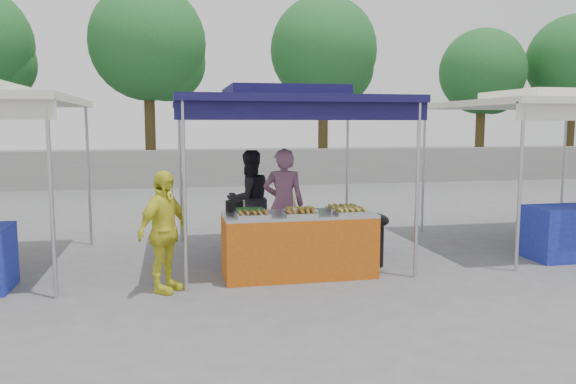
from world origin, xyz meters
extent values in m
plane|color=#575759|center=(0.00, 0.00, 0.00)|extent=(80.00, 80.00, 0.00)
cube|color=gray|center=(0.00, 11.00, 0.60)|extent=(40.00, 0.25, 1.20)
cylinder|color=#B6B5BC|center=(-1.50, -0.50, 1.15)|extent=(0.05, 0.05, 2.30)
cylinder|color=#B6B5BC|center=(1.50, -0.50, 1.15)|extent=(0.05, 0.05, 2.30)
cylinder|color=#B6B5BC|center=(-1.50, 2.50, 1.15)|extent=(0.05, 0.05, 2.30)
cylinder|color=#B6B5BC|center=(1.50, 2.50, 1.15)|extent=(0.05, 0.05, 2.30)
cube|color=#120F3E|center=(0.00, 1.00, 2.35)|extent=(3.20, 3.20, 0.10)
cube|color=#120F3E|center=(0.00, 1.00, 2.48)|extent=(1.65, 1.65, 0.18)
cube|color=#120F3E|center=(0.00, -0.50, 2.20)|extent=(3.20, 0.04, 0.25)
cylinder|color=#B6B5BC|center=(-3.00, -0.50, 1.15)|extent=(0.05, 0.05, 2.30)
cylinder|color=#B6B5BC|center=(-3.00, 2.50, 1.15)|extent=(0.05, 0.05, 2.30)
cylinder|color=#B6B5BC|center=(3.00, -0.50, 1.15)|extent=(0.05, 0.05, 2.30)
cylinder|color=#B6B5BC|center=(3.00, 2.50, 1.15)|extent=(0.05, 0.05, 2.30)
cylinder|color=#B6B5BC|center=(6.00, 2.50, 1.15)|extent=(0.05, 0.05, 2.30)
cube|color=beige|center=(4.50, 1.00, 2.35)|extent=(3.20, 3.20, 0.10)
cube|color=beige|center=(4.50, 1.00, 2.48)|extent=(1.65, 1.65, 0.18)
cylinder|color=#3E3218|center=(-2.33, 12.60, 2.13)|extent=(0.36, 0.36, 4.26)
sphere|color=#1E5A24|center=(-2.33, 12.60, 4.75)|extent=(3.90, 3.90, 3.90)
sphere|color=#1E5A24|center=(-1.73, 12.80, 4.14)|extent=(2.68, 2.68, 2.68)
cylinder|color=#3E3218|center=(3.83, 12.70, 2.10)|extent=(0.36, 0.36, 4.20)
sphere|color=#1E5A24|center=(3.83, 12.70, 4.68)|extent=(3.84, 3.84, 3.84)
sphere|color=#1E5A24|center=(4.43, 12.90, 4.08)|extent=(2.64, 2.64, 2.64)
cylinder|color=#3E3218|center=(10.54, 13.32, 1.84)|extent=(0.36, 0.36, 3.68)
sphere|color=#1E5A24|center=(10.54, 13.32, 4.10)|extent=(3.37, 3.37, 3.37)
sphere|color=#1E5A24|center=(11.14, 13.52, 3.58)|extent=(2.31, 2.31, 2.31)
cylinder|color=#3E3218|center=(14.47, 13.08, 2.05)|extent=(0.36, 0.36, 4.09)
sphere|color=#1E5A24|center=(14.47, 13.08, 4.56)|extent=(3.74, 3.74, 3.74)
cube|color=#BB5210|center=(0.00, -0.10, 0.40)|extent=(2.00, 0.80, 0.81)
cube|color=#B6B5BC|center=(0.00, -0.10, 0.83)|extent=(2.00, 0.80, 0.04)
cube|color=silver|center=(-0.64, -0.33, 0.88)|extent=(0.42, 0.30, 0.05)
cube|color=brown|center=(-0.64, -0.33, 0.91)|extent=(0.35, 0.25, 0.02)
cube|color=silver|center=(-0.03, -0.34, 0.88)|extent=(0.42, 0.30, 0.05)
cube|color=brown|center=(-0.03, -0.34, 0.91)|extent=(0.35, 0.25, 0.02)
cube|color=silver|center=(0.65, -0.34, 0.88)|extent=(0.42, 0.30, 0.05)
cube|color=#A9933A|center=(0.65, -0.34, 0.91)|extent=(0.35, 0.25, 0.02)
cube|color=silver|center=(-0.64, -0.04, 0.88)|extent=(0.42, 0.30, 0.05)
cube|color=#1D541D|center=(-0.64, -0.04, 0.91)|extent=(0.35, 0.25, 0.02)
cube|color=silver|center=(0.04, -0.02, 0.88)|extent=(0.42, 0.30, 0.05)
cube|color=gold|center=(0.04, -0.02, 0.91)|extent=(0.35, 0.25, 0.02)
cube|color=silver|center=(0.63, -0.04, 0.88)|extent=(0.42, 0.30, 0.05)
cube|color=#A9933A|center=(0.63, -0.04, 0.91)|extent=(0.35, 0.25, 0.02)
cylinder|color=black|center=(-0.82, 0.24, 0.92)|extent=(0.25, 0.25, 0.15)
cylinder|color=#B6B5BC|center=(-0.11, -0.34, 0.91)|extent=(0.09, 0.09, 0.11)
cylinder|color=black|center=(1.15, 0.18, 0.31)|extent=(0.32, 0.32, 0.62)
ellipsoid|color=black|center=(1.15, 0.18, 0.67)|extent=(0.46, 0.46, 0.21)
cube|color=#131F9D|center=(-0.54, 0.46, 0.14)|extent=(0.46, 0.32, 0.28)
cube|color=#131F9D|center=(0.29, 0.53, 0.14)|extent=(0.46, 0.32, 0.28)
cube|color=#131F9D|center=(0.29, 0.53, 0.41)|extent=(0.46, 0.32, 0.27)
imported|color=#855473|center=(-0.01, 0.87, 0.84)|extent=(0.69, 0.53, 1.67)
imported|color=black|center=(-0.41, 1.75, 0.80)|extent=(0.95, 0.85, 1.61)
imported|color=yellow|center=(-1.76, -0.48, 0.74)|extent=(0.82, 0.91, 1.48)
camera|label=1|loc=(-1.64, -7.28, 2.03)|focal=35.00mm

